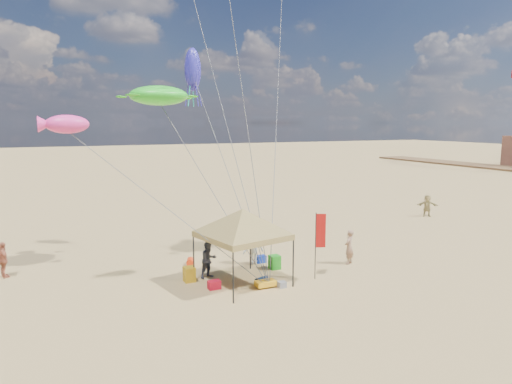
# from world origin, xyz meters

# --- Properties ---
(ground) EXTENTS (280.00, 280.00, 0.00)m
(ground) POSITION_xyz_m (0.00, 0.00, 0.00)
(ground) COLOR tan
(ground) RESTS_ON ground
(canopy_tent) EXTENTS (6.43, 6.43, 4.05)m
(canopy_tent) POSITION_xyz_m (-1.33, 1.56, 3.37)
(canopy_tent) COLOR black
(canopy_tent) RESTS_ON ground
(feather_flag) EXTENTS (0.47, 0.19, 3.21)m
(feather_flag) POSITION_xyz_m (2.20, 0.71, 2.14)
(feather_flag) COLOR black
(feather_flag) RESTS_ON ground
(cooler_red) EXTENTS (0.54, 0.38, 0.38)m
(cooler_red) POSITION_xyz_m (-2.74, 1.52, 0.19)
(cooler_red) COLOR red
(cooler_red) RESTS_ON ground
(cooler_blue) EXTENTS (0.54, 0.38, 0.38)m
(cooler_blue) POSITION_xyz_m (0.83, 4.22, 0.19)
(cooler_blue) COLOR #1432A6
(cooler_blue) RESTS_ON ground
(bag_navy) EXTENTS (0.69, 0.54, 0.36)m
(bag_navy) POSITION_xyz_m (-0.56, 1.16, 0.18)
(bag_navy) COLOR #0D1E39
(bag_navy) RESTS_ON ground
(bag_orange) EXTENTS (0.54, 0.69, 0.36)m
(bag_orange) POSITION_xyz_m (-2.69, 5.36, 0.18)
(bag_orange) COLOR red
(bag_orange) RESTS_ON ground
(chair_green) EXTENTS (0.50, 0.50, 0.70)m
(chair_green) POSITION_xyz_m (1.02, 2.95, 0.35)
(chair_green) COLOR #1C8F1A
(chair_green) RESTS_ON ground
(chair_yellow) EXTENTS (0.50, 0.50, 0.70)m
(chair_yellow) POSITION_xyz_m (-3.46, 2.93, 0.35)
(chair_yellow) COLOR gold
(chair_yellow) RESTS_ON ground
(crate_grey) EXTENTS (0.34, 0.30, 0.28)m
(crate_grey) POSITION_xyz_m (0.08, 0.41, 0.14)
(crate_grey) COLOR gray
(crate_grey) RESTS_ON ground
(beach_cart) EXTENTS (0.90, 0.50, 0.24)m
(beach_cart) POSITION_xyz_m (-0.59, 0.73, 0.20)
(beach_cart) COLOR gold
(beach_cart) RESTS_ON ground
(person_near_a) EXTENTS (0.79, 0.73, 1.82)m
(person_near_a) POSITION_xyz_m (4.94, 2.07, 0.91)
(person_near_a) COLOR #9D7459
(person_near_a) RESTS_ON ground
(person_near_b) EXTENTS (1.03, 0.91, 1.76)m
(person_near_b) POSITION_xyz_m (-2.44, 3.08, 0.88)
(person_near_b) COLOR #393E4E
(person_near_b) RESTS_ON ground
(person_near_c) EXTENTS (1.17, 0.70, 1.79)m
(person_near_c) POSITION_xyz_m (0.39, 4.17, 0.89)
(person_near_c) COLOR beige
(person_near_c) RESTS_ON ground
(person_far_a) EXTENTS (0.76, 1.10, 1.74)m
(person_far_a) POSITION_xyz_m (-11.32, 7.19, 0.87)
(person_far_a) COLOR #AC5E42
(person_far_a) RESTS_ON ground
(person_far_c) EXTENTS (1.62, 1.34, 1.74)m
(person_far_c) POSITION_xyz_m (18.05, 9.74, 0.87)
(person_far_c) COLOR tan
(person_far_c) RESTS_ON ground
(turtle_kite) EXTENTS (3.54, 3.23, 0.96)m
(turtle_kite) POSITION_xyz_m (-3.99, 5.66, 8.64)
(turtle_kite) COLOR #2AD528
(turtle_kite) RESTS_ON ground
(fish_kite) EXTENTS (1.78, 1.07, 0.75)m
(fish_kite) POSITION_xyz_m (-8.35, 2.88, 7.28)
(fish_kite) COLOR #FF3899
(fish_kite) RESTS_ON ground
(squid_kite) EXTENTS (1.13, 1.13, 2.38)m
(squid_kite) POSITION_xyz_m (-1.42, 8.33, 10.27)
(squid_kite) COLOR #302AB1
(squid_kite) RESTS_ON ground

